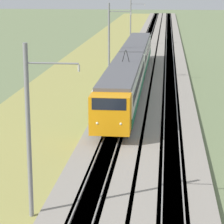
# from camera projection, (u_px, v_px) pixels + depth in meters

# --- Properties ---
(ballast_main) EXTENTS (240.00, 4.40, 0.30)m
(ballast_main) POSITION_uv_depth(u_px,v_px,m) (137.00, 69.00, 68.16)
(ballast_main) COLOR gray
(ballast_main) RESTS_ON ground
(ballast_adjacent) EXTENTS (240.00, 4.40, 0.30)m
(ballast_adjacent) POSITION_uv_depth(u_px,v_px,m) (170.00, 69.00, 67.75)
(ballast_adjacent) COLOR gray
(ballast_adjacent) RESTS_ON ground
(track_main) EXTENTS (240.00, 1.57, 0.45)m
(track_main) POSITION_uv_depth(u_px,v_px,m) (137.00, 69.00, 68.16)
(track_main) COLOR #4C4238
(track_main) RESTS_ON ground
(track_adjacent) EXTENTS (240.00, 1.57, 0.45)m
(track_adjacent) POSITION_uv_depth(u_px,v_px,m) (170.00, 69.00, 67.75)
(track_adjacent) COLOR #4C4238
(track_adjacent) RESTS_ON ground
(grass_verge) EXTENTS (240.00, 11.15, 0.12)m
(grass_verge) POSITION_uv_depth(u_px,v_px,m) (93.00, 69.00, 68.76)
(grass_verge) COLOR #99934C
(grass_verge) RESTS_ON ground
(passenger_train) EXTENTS (42.79, 2.89, 4.99)m
(passenger_train) POSITION_uv_depth(u_px,v_px,m) (131.00, 66.00, 55.89)
(passenger_train) COLOR orange
(passenger_train) RESTS_ON ground
(catenary_mast_near) EXTENTS (0.22, 2.56, 8.43)m
(catenary_mast_near) POSITION_uv_depth(u_px,v_px,m) (30.00, 131.00, 24.42)
(catenary_mast_near) COLOR slate
(catenary_mast_near) RESTS_ON ground
(catenary_mast_mid) EXTENTS (0.22, 2.56, 8.83)m
(catenary_mast_mid) POSITION_uv_depth(u_px,v_px,m) (109.00, 43.00, 57.70)
(catenary_mast_mid) COLOR slate
(catenary_mast_mid) RESTS_ON ground
(catenary_mast_far) EXTENTS (0.22, 2.56, 8.23)m
(catenary_mast_far) POSITION_uv_depth(u_px,v_px,m) (131.00, 22.00, 91.11)
(catenary_mast_far) COLOR slate
(catenary_mast_far) RESTS_ON ground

